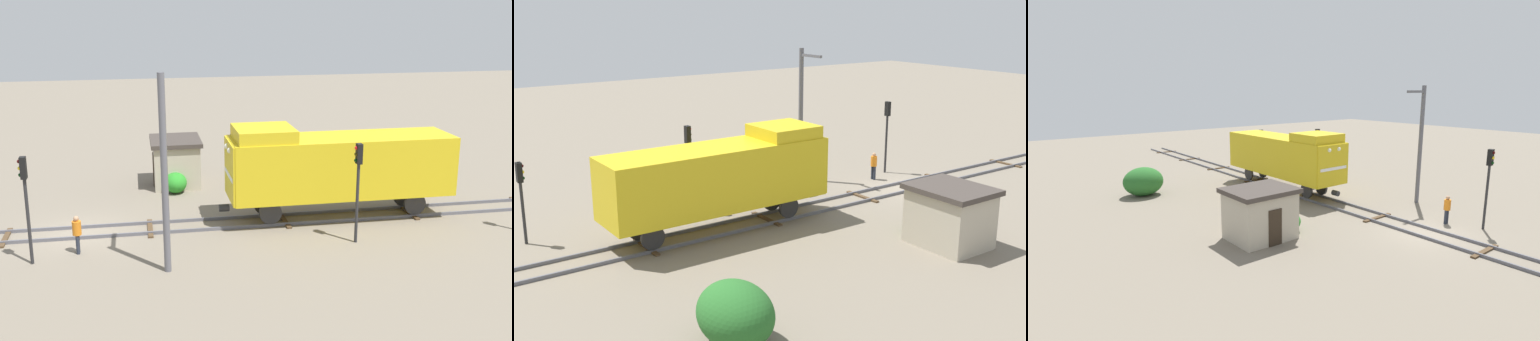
# 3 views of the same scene
# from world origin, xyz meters

# --- Properties ---
(ground_plane) EXTENTS (118.12, 118.12, 0.00)m
(ground_plane) POSITION_xyz_m (0.00, 0.00, 0.00)
(ground_plane) COLOR #756B5B
(railway_track) EXTENTS (2.40, 78.75, 0.16)m
(railway_track) POSITION_xyz_m (0.00, 0.00, 0.07)
(railway_track) COLOR #595960
(railway_track) RESTS_ON ground
(locomotive) EXTENTS (2.90, 11.60, 4.60)m
(locomotive) POSITION_xyz_m (0.00, 12.46, 2.77)
(locomotive) COLOR gold
(locomotive) RESTS_ON railway_track
(traffic_signal_near) EXTENTS (0.32, 0.34, 4.58)m
(traffic_signal_near) POSITION_xyz_m (3.20, -1.67, 3.16)
(traffic_signal_near) COLOR #262628
(traffic_signal_near) RESTS_ON ground
(traffic_signal_mid) EXTENTS (0.32, 0.34, 4.57)m
(traffic_signal_mid) POSITION_xyz_m (3.40, 12.36, 3.16)
(traffic_signal_mid) COLOR #262628
(traffic_signal_mid) RESTS_ON ground
(traffic_signal_far) EXTENTS (0.32, 0.34, 3.82)m
(traffic_signal_far) POSITION_xyz_m (3.60, 20.65, 2.67)
(traffic_signal_far) COLOR #262628
(traffic_signal_far) RESTS_ON ground
(worker_near_track) EXTENTS (0.38, 0.38, 1.70)m
(worker_near_track) POSITION_xyz_m (2.40, 0.14, 1.00)
(worker_near_track) COLOR #262B38
(worker_near_track) RESTS_ON ground
(catenary_mast) EXTENTS (1.94, 0.28, 8.02)m
(catenary_mast) POSITION_xyz_m (4.94, 3.85, 4.26)
(catenary_mast) COLOR #595960
(catenary_mast) RESTS_ON ground
(relay_hut) EXTENTS (3.50, 2.90, 2.74)m
(relay_hut) POSITION_xyz_m (-7.50, 5.05, 1.39)
(relay_hut) COLOR #B2A893
(relay_hut) RESTS_ON ground
(bush_near) EXTENTS (1.59, 1.30, 1.16)m
(bush_near) POSITION_xyz_m (-5.79, 4.88, 0.58)
(bush_near) COLOR #288926
(bush_near) RESTS_ON ground
(bush_mid) EXTENTS (2.91, 2.38, 2.12)m
(bush_mid) POSITION_xyz_m (-9.31, 17.54, 1.06)
(bush_mid) COLOR #266326
(bush_mid) RESTS_ON ground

